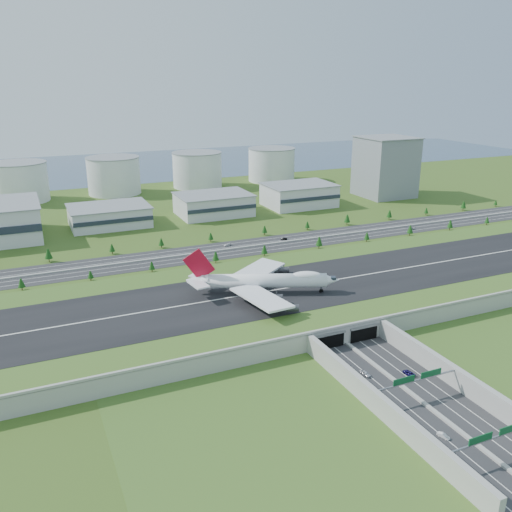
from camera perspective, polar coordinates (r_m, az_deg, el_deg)
name	(u,v)px	position (r m, az deg, el deg)	size (l,w,h in m)	color
ground	(293,302)	(278.14, 3.89, -4.84)	(1200.00, 1200.00, 0.00)	#38581B
airfield_deck	(293,294)	(276.47, 3.91, -4.06)	(520.00, 100.00, 9.20)	#969691
underpass_road	(424,396)	(204.07, 17.32, -13.88)	(38.80, 120.40, 8.00)	#28282B
sign_gantry_near	(417,381)	(205.02, 16.60, -12.49)	(38.70, 0.70, 9.80)	gray
sign_gantry_far	(495,438)	(184.71, 23.84, -17.14)	(38.70, 0.70, 9.80)	gray
north_expressway	(226,250)	(359.50, -3.13, 0.64)	(560.00, 36.00, 0.12)	#28282B
tree_row	(252,240)	(364.43, -0.45, 1.66)	(504.19, 48.63, 8.36)	#3D2819
hangar_mid_a	(109,216)	(432.18, -15.18, 4.09)	(58.00, 42.00, 15.00)	silver
hangar_mid_b	(214,205)	(451.71, -4.48, 5.42)	(58.00, 42.00, 17.00)	silver
hangar_mid_c	(299,195)	(483.19, 4.54, 6.39)	(58.00, 42.00, 19.00)	silver
office_tower	(385,167)	(534.97, 13.46, 9.08)	(46.00, 46.00, 55.00)	gray
fuel_tank_a	(19,182)	(543.47, -23.64, 7.12)	(50.00, 50.00, 35.00)	silver
fuel_tank_b	(114,176)	(550.11, -14.74, 8.17)	(50.00, 50.00, 35.00)	silver
fuel_tank_c	(197,170)	(569.50, -6.20, 9.00)	(50.00, 50.00, 35.00)	silver
fuel_tank_d	(272,165)	(600.41, 1.64, 9.58)	(50.00, 50.00, 35.00)	silver
bay_water	(119,166)	(724.12, -14.19, 9.15)	(1200.00, 260.00, 0.06)	#334761
boeing_747	(263,281)	(264.67, 0.75, -2.61)	(72.23, 66.92, 23.63)	white
car_0	(365,374)	(217.09, 11.45, -12.03)	(1.95, 4.84, 1.65)	silver
car_1	(443,436)	(191.17, 19.12, -17.44)	(1.45, 4.15, 1.37)	silver
car_2	(409,373)	(221.48, 15.77, -11.76)	(2.48, 5.38, 1.50)	#130E47
car_5	(284,239)	(381.55, 2.96, 1.83)	(1.61, 4.63, 1.52)	black
car_6	(412,228)	(423.75, 16.07, 2.81)	(2.46, 5.33, 1.48)	silver
car_7	(227,245)	(367.52, -3.06, 1.18)	(2.23, 5.49, 1.59)	silver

